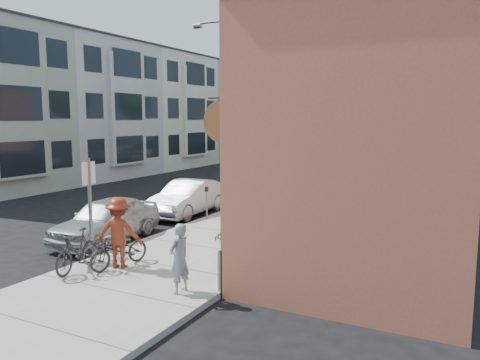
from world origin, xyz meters
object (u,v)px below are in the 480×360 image
at_px(tree_leafy_far, 362,96).
at_px(car_4, 318,162).
at_px(patron_green, 226,237).
at_px(parking_meter_far, 280,176).
at_px(parking_meter_near, 207,197).
at_px(car_2, 247,180).
at_px(car_1, 188,198).
at_px(patron_grey, 179,258).
at_px(patio_chair_b, 239,254).
at_px(cyclist, 119,232).
at_px(tree_bare, 275,142).
at_px(utility_pole_near, 247,85).
at_px(parked_bike_b, 103,245).
at_px(parked_bike_a, 77,251).
at_px(car_0, 107,220).
at_px(patio_chair_a, 234,249).
at_px(bus, 304,145).
at_px(tree_leafy_mid, 333,87).
at_px(car_3, 281,170).
at_px(sign_post, 90,200).

distance_m(tree_leafy_far, car_4, 7.12).
height_order(tree_leafy_far, patron_green, tree_leafy_far).
bearing_deg(parking_meter_far, parking_meter_near, -90.00).
bearing_deg(parking_meter_far, car_2, -146.59).
bearing_deg(car_1, patron_grey, -60.52).
xyz_separation_m(patio_chair_b, cyclist, (-2.90, -1.13, 0.48)).
bearing_deg(parking_meter_near, patio_chair_b, -51.37).
bearing_deg(tree_bare, patio_chair_b, -71.83).
bearing_deg(patron_green, tree_bare, -177.33).
height_order(utility_pole_near, tree_leafy_far, utility_pole_near).
xyz_separation_m(patio_chair_b, car_4, (-5.40, 23.40, 0.12)).
xyz_separation_m(utility_pole_near, patron_grey, (3.31, -10.02, -4.48)).
height_order(patron_green, car_1, patron_green).
bearing_deg(parked_bike_b, car_4, 90.74).
relative_size(parked_bike_a, car_0, 0.41).
bearing_deg(patron_green, car_1, -153.92).
xyz_separation_m(car_1, car_4, (0.00, 17.55, 0.00)).
bearing_deg(patio_chair_a, car_0, 171.00).
xyz_separation_m(patron_grey, bus, (-8.74, 33.02, 0.61)).
relative_size(tree_leafy_far, parked_bike_b, 4.75).
xyz_separation_m(tree_leafy_far, parked_bike_a, (-0.25, -29.89, -5.05)).
xyz_separation_m(tree_bare, parked_bike_b, (-0.31, -11.22, -2.28)).
distance_m(tree_leafy_far, bus, 7.81).
bearing_deg(car_2, patio_chair_a, -67.03).
distance_m(parking_meter_near, parked_bike_a, 6.80).
height_order(car_0, bus, bus).
bearing_deg(car_4, car_0, -93.30).
relative_size(tree_leafy_mid, parked_bike_b, 4.94).
height_order(parking_meter_near, tree_leafy_far, tree_leafy_far).
distance_m(parking_meter_near, patio_chair_b, 6.34).
relative_size(parking_meter_far, utility_pole_near, 0.12).
bearing_deg(patio_chair_b, car_2, 92.79).
bearing_deg(tree_leafy_far, car_1, -95.15).
bearing_deg(parked_bike_b, cyclist, -21.89).
bearing_deg(tree_leafy_far, cyclist, -89.01).
xyz_separation_m(car_1, car_3, (-0.50, 11.33, -0.01)).
height_order(sign_post, car_1, sign_post).
xyz_separation_m(parked_bike_a, car_1, (-1.75, 7.69, 0.04)).
relative_size(sign_post, tree_leafy_far, 0.37).
bearing_deg(tree_leafy_far, patio_chair_b, -83.09).
bearing_deg(patio_chair_b, parked_bike_b, 170.35).
bearing_deg(tree_leafy_far, patron_grey, -84.47).
height_order(sign_post, patron_green, sign_post).
relative_size(cyclist, car_1, 0.43).
bearing_deg(car_0, utility_pole_near, 73.61).
bearing_deg(parked_bike_a, parking_meter_far, 79.55).
relative_size(tree_bare, parked_bike_b, 3.41).
xyz_separation_m(parking_meter_near, parked_bike_b, (0.24, -5.80, -0.42)).
bearing_deg(parking_meter_far, cyclist, -85.52).
xyz_separation_m(parked_bike_a, car_4, (-1.75, 25.24, 0.04)).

